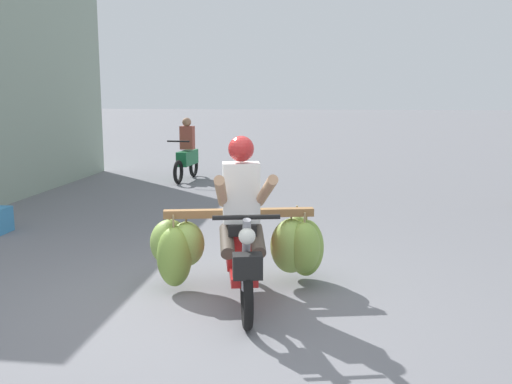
{
  "coord_description": "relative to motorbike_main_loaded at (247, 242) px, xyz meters",
  "views": [
    {
      "loc": [
        1.18,
        -4.93,
        1.98
      ],
      "look_at": [
        0.37,
        1.29,
        0.9
      ],
      "focal_mm": 41.07,
      "sensor_mm": 36.0,
      "label": 1
    }
  ],
  "objects": [
    {
      "name": "motorbike_main_loaded",
      "position": [
        0.0,
        0.0,
        0.0
      ],
      "size": [
        1.81,
        1.9,
        1.58
      ],
      "color": "black",
      "rests_on": "ground"
    },
    {
      "name": "ground_plane",
      "position": [
        -0.36,
        -0.65,
        -0.5
      ],
      "size": [
        120.0,
        120.0,
        0.0
      ],
      "primitive_type": "plane",
      "color": "slate"
    },
    {
      "name": "motorbike_distant_ahead_left",
      "position": [
        -2.42,
        7.22,
        0.06
      ],
      "size": [
        0.5,
        1.62,
        1.4
      ],
      "color": "black",
      "rests_on": "ground"
    }
  ]
}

